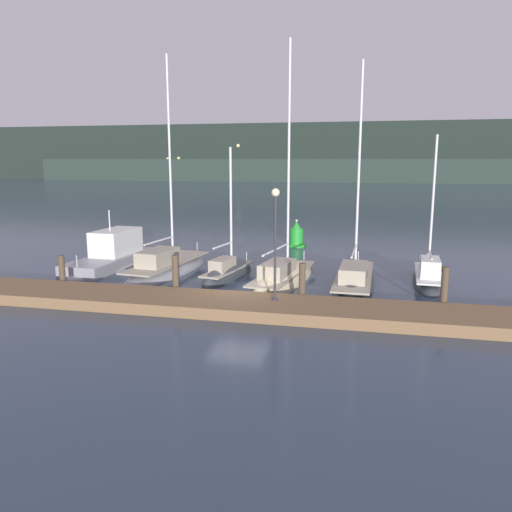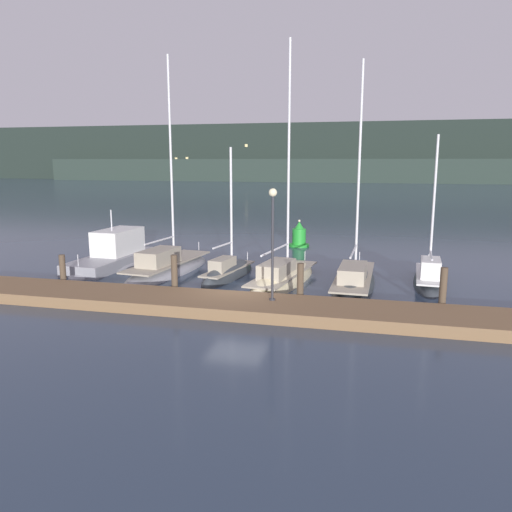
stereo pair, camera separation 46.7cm
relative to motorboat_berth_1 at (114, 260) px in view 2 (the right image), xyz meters
The scene contains 15 objects.
ground_plane 9.98m from the motorboat_berth_1, 29.81° to the right, with size 400.00×400.00×0.00m, color #2D3D51.
dock 10.95m from the motorboat_berth_1, 37.75° to the right, with size 25.52×2.80×0.45m, color brown.
mooring_pile_0 5.08m from the motorboat_berth_1, 87.36° to the right, with size 0.28×0.28×1.57m, color #4C3D2D.
mooring_pile_1 7.75m from the motorboat_berth_1, 40.82° to the right, with size 0.28×0.28×1.82m, color #4C3D2D.
mooring_pile_2 12.54m from the motorboat_berth_1, 23.78° to the right, with size 0.28×0.28×1.72m, color #4C3D2D.
mooring_pile_3 17.82m from the motorboat_berth_1, 16.48° to the right, with size 0.28×0.28×1.82m, color #4C3D2D.
motorboat_berth_1 is the anchor object (origin of this frame).
sailboat_berth_2 3.85m from the motorboat_berth_1, 14.71° to the right, with size 3.00×8.13×11.80m.
sailboat_berth_3 7.30m from the motorboat_berth_1, 10.28° to the right, with size 2.11×5.37×7.38m.
sailboat_berth_4 10.29m from the motorboat_berth_1, 10.15° to the right, with size 3.05×7.86×12.27m.
sailboat_berth_5 13.60m from the motorboat_berth_1, ahead, with size 2.18×8.18×11.11m.
sailboat_berth_6 17.06m from the motorboat_berth_1, ahead, with size 1.84×5.92×7.67m.
channel_buoy 12.89m from the motorboat_berth_1, 44.08° to the left, with size 1.41×1.41×1.87m.
dock_lamppost 12.69m from the motorboat_berth_1, 31.13° to the right, with size 0.32×0.32×4.41m.
hillside_backdrop 125.07m from the motorboat_berth_1, 87.14° to the left, with size 240.00×23.00×16.37m.
Camera 2 is at (5.77, -20.14, 5.91)m, focal length 35.00 mm.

